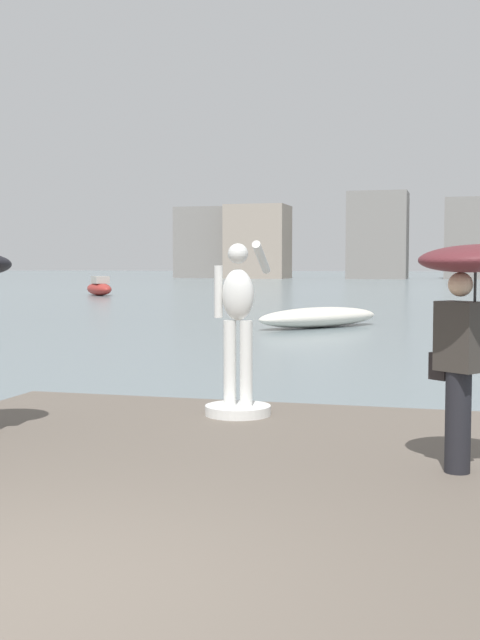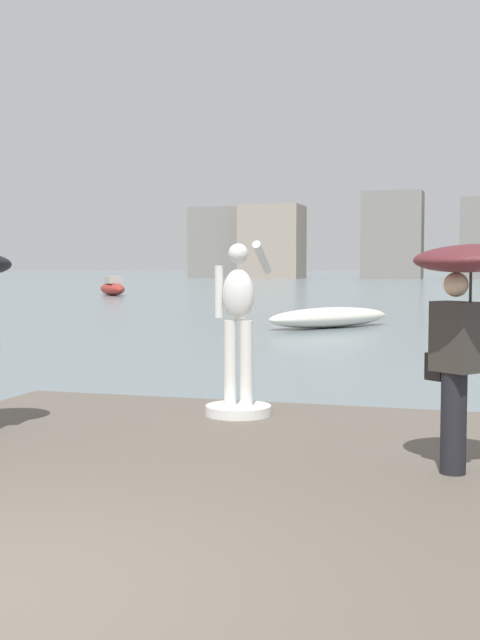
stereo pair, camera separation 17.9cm
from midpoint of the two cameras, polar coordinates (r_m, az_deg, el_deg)
The scene contains 7 objects.
ground_plane at distance 43.99m, azimuth 12.87°, elevation 0.98°, with size 400.00×400.00×0.00m, color slate.
pier at distance 6.45m, azimuth -8.21°, elevation -14.18°, with size 6.73×9.43×0.40m, color #60564C.
statue_white_figure at distance 9.71m, azimuth 0.42°, elevation -1.86°, with size 0.79×0.95×2.07m.
onlooker_right at distance 7.16m, azimuth 16.10°, elevation 1.61°, with size 1.35×1.35×1.99m.
boat_mid at distance 28.44m, azimuth 6.44°, elevation 0.18°, with size 4.33×4.97×0.69m.
boat_far at distance 57.68m, azimuth -8.78°, elevation 2.23°, with size 3.63×3.86×1.34m.
distant_skyline at distance 121.91m, azimuth 14.34°, elevation 5.39°, with size 81.63×11.82×12.59m.
Camera 2 is at (2.64, -3.83, 2.20)m, focal length 45.94 mm.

